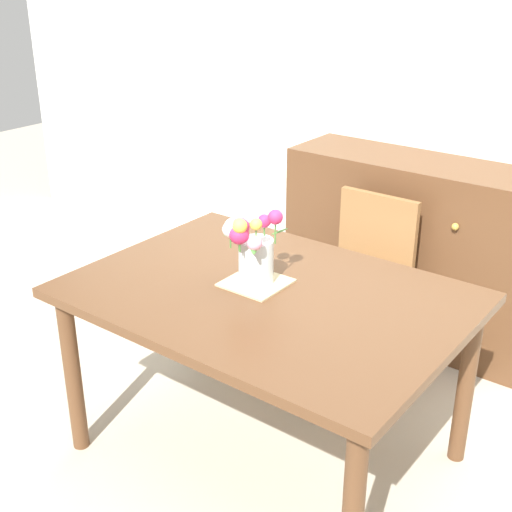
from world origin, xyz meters
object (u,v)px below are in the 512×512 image
at_px(dining_table, 267,311).
at_px(chair_far, 364,272).
at_px(dresser, 414,250).
at_px(flower_vase, 251,248).

relative_size(dining_table, chair_far, 1.68).
distance_m(dresser, flower_vase, 1.40).
relative_size(dining_table, dresser, 1.07).
relative_size(dining_table, flower_vase, 4.87).
relative_size(dresser, flower_vase, 4.54).
distance_m(dining_table, dresser, 1.34).
height_order(dining_table, flower_vase, flower_vase).
xyz_separation_m(dining_table, flower_vase, (-0.08, 0.00, 0.25)).
bearing_deg(dining_table, chair_far, 92.83).
xyz_separation_m(chair_far, flower_vase, (-0.04, -0.88, 0.42)).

